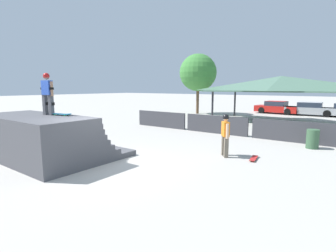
{
  "coord_description": "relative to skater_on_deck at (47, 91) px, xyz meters",
  "views": [
    {
      "loc": [
        6.97,
        -5.7,
        2.72
      ],
      "look_at": [
        -0.21,
        3.94,
        0.91
      ],
      "focal_mm": 28.0,
      "sensor_mm": 36.0,
      "label": 1
    }
  ],
  "objects": [
    {
      "name": "tree_beside_pavilion",
      "position": [
        -3.99,
        17.98,
        1.55
      ],
      "size": [
        3.7,
        3.7,
        5.98
      ],
      "color": "brown",
      "rests_on": "ground"
    },
    {
      "name": "trash_bin",
      "position": [
        7.88,
        7.74,
        -2.14
      ],
      "size": [
        0.52,
        0.52,
        0.85
      ],
      "primitive_type": "cylinder",
      "color": "#385B3D",
      "rests_on": "ground"
    },
    {
      "name": "skateboard_on_ground",
      "position": [
        6.41,
        4.36,
        -2.5
      ],
      "size": [
        0.32,
        0.8,
        0.09
      ],
      "rotation": [
        0.0,
        0.0,
        1.73
      ],
      "color": "green",
      "rests_on": "ground"
    },
    {
      "name": "barrier_fence",
      "position": [
        2.71,
        8.64,
        -2.04
      ],
      "size": [
        12.06,
        0.12,
        1.05
      ],
      "color": "#3D3D42",
      "rests_on": "ground"
    },
    {
      "name": "parked_car_red",
      "position": [
        2.51,
        22.83,
        -1.96
      ],
      "size": [
        4.32,
        2.08,
        1.27
      ],
      "rotation": [
        0.0,
        0.0,
        -0.09
      ],
      "color": "red",
      "rests_on": "ground"
    },
    {
      "name": "parked_car_silver",
      "position": [
        5.59,
        22.81,
        -1.96
      ],
      "size": [
        4.54,
        1.92,
        1.27
      ],
      "rotation": [
        0.0,
        0.0,
        0.05
      ],
      "color": "#A8AAAF",
      "rests_on": "ground"
    },
    {
      "name": "skater_on_deck",
      "position": [
        0.0,
        0.0,
        0.0
      ],
      "size": [
        0.68,
        0.27,
        1.57
      ],
      "rotation": [
        0.0,
        0.0,
        0.15
      ],
      "color": "#4C4C51",
      "rests_on": "quarter_pipe_ramp"
    },
    {
      "name": "quarter_pipe_ramp",
      "position": [
        -0.13,
        -0.23,
        -1.81
      ],
      "size": [
        5.05,
        3.82,
        1.66
      ],
      "color": "#4C4C51",
      "rests_on": "ground"
    },
    {
      "name": "skateboard_on_deck",
      "position": [
        0.61,
        0.16,
        -0.84
      ],
      "size": [
        0.86,
        0.35,
        0.09
      ],
      "rotation": [
        0.0,
        0.0,
        0.18
      ],
      "color": "green",
      "rests_on": "quarter_pipe_ramp"
    },
    {
      "name": "pavilion_shelter",
      "position": [
        4.44,
        15.94,
        0.36
      ],
      "size": [
        10.69,
        5.34,
        3.52
      ],
      "color": "#2D2D33",
      "rests_on": "ground"
    },
    {
      "name": "bystander_walking",
      "position": [
        5.32,
        4.18,
        -1.58
      ],
      "size": [
        0.5,
        0.57,
        1.67
      ],
      "rotation": [
        0.0,
        0.0,
        2.27
      ],
      "color": "#6B6051",
      "rests_on": "ground"
    },
    {
      "name": "ground_plane",
      "position": [
        2.56,
        0.47,
        -2.56
      ],
      "size": [
        160.0,
        160.0,
        0.0
      ],
      "primitive_type": "plane",
      "color": "#ADA8A0"
    }
  ]
}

